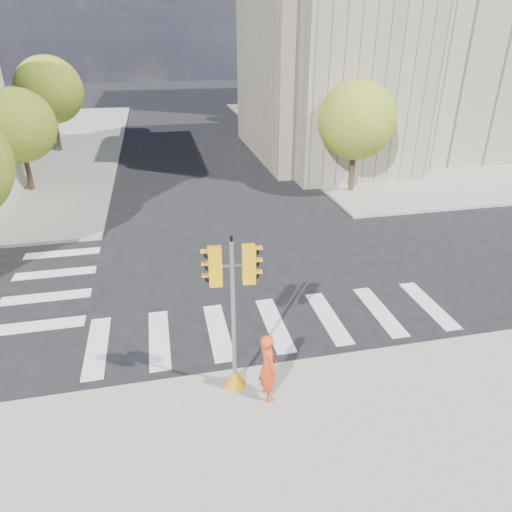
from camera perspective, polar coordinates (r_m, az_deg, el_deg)
The scene contains 12 objects.
ground at distance 16.28m, azimuth 0.92°, elevation -4.59°, with size 160.00×160.00×0.00m, color black.
sidewalk_far_right at distance 46.66m, azimuth 18.43°, elevation 14.70°, with size 28.00×40.00×0.15m, color gray.
civic_building at distance 37.78m, azimuth 19.22°, elevation 23.26°, with size 26.00×16.00×19.39m.
tree_lw_mid at distance 28.92m, azimuth -27.59°, elevation 14.25°, with size 4.00×4.00×5.77m.
tree_lw_far at distance 38.50m, azimuth -24.42°, elevation 18.36°, with size 4.80×4.80×6.95m.
tree_re_near at distance 26.29m, azimuth 12.50°, elevation 16.23°, with size 4.20×4.20×6.16m.
tree_re_mid at distance 37.41m, azimuth 4.74°, elevation 19.98°, with size 4.60×4.60×6.66m.
tree_re_far at distance 49.01m, azimuth 0.44°, elevation 20.94°, with size 4.00×4.00×5.88m.
lamp_near at distance 30.04m, azimuth 10.31°, elevation 18.61°, with size 0.35×0.18×8.11m.
lamp_far at distance 43.27m, azimuth 3.01°, elevation 21.16°, with size 0.35×0.18×8.11m.
traffic_signal at distance 11.16m, azimuth -2.81°, elevation -9.03°, with size 1.07×0.56×4.17m.
photographer at distance 11.32m, azimuth 1.49°, elevation -13.68°, with size 0.67×0.44×1.84m, color #EB3E16.
Camera 1 is at (-3.23, -13.61, 8.32)m, focal length 32.00 mm.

